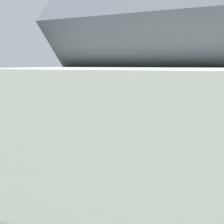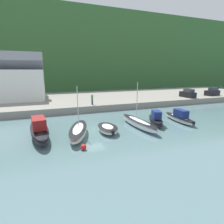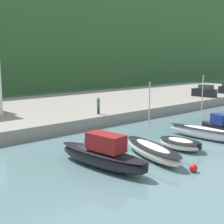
{
  "view_description": "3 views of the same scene",
  "coord_description": "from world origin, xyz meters",
  "views": [
    {
      "loc": [
        -13.49,
        36.55,
        8.42
      ],
      "look_at": [
        -2.98,
        8.53,
        1.96
      ],
      "focal_mm": 35.0,
      "sensor_mm": 36.0,
      "label": 1
    },
    {
      "loc": [
        -5.58,
        -22.46,
        8.07
      ],
      "look_at": [
        4.04,
        4.0,
        1.39
      ],
      "focal_mm": 28.0,
      "sensor_mm": 36.0,
      "label": 2
    },
    {
      "loc": [
        -21.33,
        -17.9,
        8.15
      ],
      "look_at": [
        -0.02,
        6.31,
        2.6
      ],
      "focal_mm": 50.0,
      "sensor_mm": 36.0,
      "label": 3
    }
  ],
  "objects": [
    {
      "name": "mooring_buoy_1",
      "position": [
        -2.62,
        -5.59,
        0.3
      ],
      "size": [
        0.61,
        0.61,
        0.61
      ],
      "color": "red",
      "rests_on": "ground_plane"
    },
    {
      "name": "moored_boat_3",
      "position": [
        6.33,
        -1.03,
        0.67
      ],
      "size": [
        2.39,
        8.62,
        6.5
      ],
      "rotation": [
        0.0,
        0.0,
        0.1
      ],
      "color": "white",
      "rests_on": "ground_plane"
    },
    {
      "name": "person_on_quay",
      "position": [
        2.6,
        11.84,
        2.43
      ],
      "size": [
        0.4,
        0.4,
        2.14
      ],
      "color": "#232838",
      "rests_on": "quay_promenade"
    },
    {
      "name": "moored_boat_1",
      "position": [
        -2.46,
        -1.47,
        0.64
      ],
      "size": [
        4.05,
        7.88,
        6.29
      ],
      "rotation": [
        0.0,
        0.0,
        -0.28
      ],
      "color": "white",
      "rests_on": "ground_plane"
    },
    {
      "name": "parked_car_0",
      "position": [
        28.28,
        13.15,
        2.25
      ],
      "size": [
        1.96,
        4.27,
        2.16
      ],
      "rotation": [
        0.0,
        0.0,
        0.04
      ],
      "color": "black",
      "rests_on": "quay_promenade"
    },
    {
      "name": "moored_boat_2",
      "position": [
        1.44,
        -1.44,
        0.51
      ],
      "size": [
        2.47,
        4.27,
        0.94
      ],
      "rotation": [
        0.0,
        0.0,
        0.01
      ],
      "color": "white",
      "rests_on": "ground_plane"
    },
    {
      "name": "moored_boat_0",
      "position": [
        -7.02,
        -0.56,
        0.99
      ],
      "size": [
        3.08,
        8.75,
        2.69
      ],
      "rotation": [
        0.0,
        0.0,
        0.13
      ],
      "color": "black",
      "rests_on": "ground_plane"
    },
    {
      "name": "ground_plane",
      "position": [
        0.0,
        0.0,
        0.0
      ],
      "size": [
        320.0,
        320.0,
        0.0
      ],
      "primitive_type": "plane",
      "color": "slate"
    },
    {
      "name": "quay_promenade",
      "position": [
        0.0,
        22.56,
        0.66
      ],
      "size": [
        113.78,
        24.6,
        1.33
      ],
      "color": "gray",
      "rests_on": "ground_plane"
    },
    {
      "name": "moored_boat_4",
      "position": [
        9.55,
        -0.52,
        0.77
      ],
      "size": [
        3.26,
        5.78,
        2.18
      ],
      "rotation": [
        0.0,
        0.0,
        -0.33
      ],
      "color": "black",
      "rests_on": "ground_plane"
    }
  ]
}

